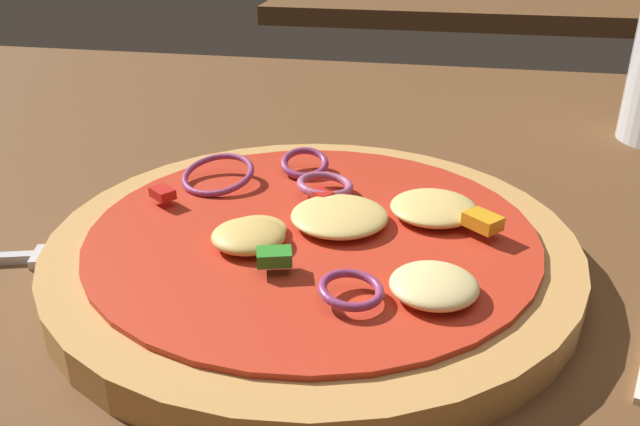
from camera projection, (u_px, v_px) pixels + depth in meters
dining_table at (412, 291)px, 0.35m from camera, size 1.24×0.89×0.03m
pizza at (315, 245)px, 0.34m from camera, size 0.27×0.27×0.03m
background_table at (518, 0)px, 1.28m from camera, size 0.89×0.54×0.03m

